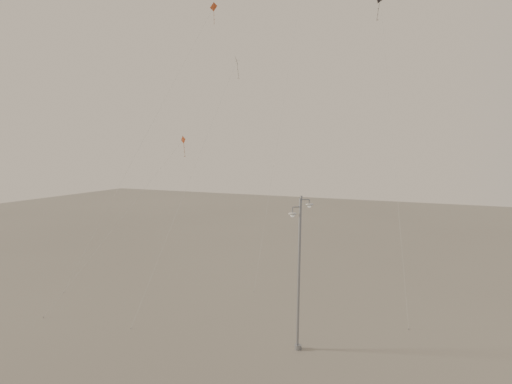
% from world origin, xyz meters
% --- Properties ---
extents(ground, '(160.00, 160.00, 0.00)m').
position_xyz_m(ground, '(0.00, 0.00, 0.00)').
color(ground, gray).
rests_on(ground, ground).
extents(street_lamp, '(1.39, 1.17, 9.97)m').
position_xyz_m(street_lamp, '(6.76, -0.56, 5.31)').
color(street_lamp, '#999CA1').
rests_on(street_lamp, ground).
extents(kite_0, '(6.97, 16.94, 29.47)m').
position_xyz_m(kite_0, '(-10.62, 13.95, 22.70)').
color(kite_0, maroon).
rests_on(kite_0, ground).
extents(kite_1, '(0.38, 17.85, 22.57)m').
position_xyz_m(kite_1, '(-5.09, 11.35, 17.51)').
color(kite_1, black).
rests_on(kite_1, ground).
extents(kite_3, '(4.19, 14.08, 14.19)m').
position_xyz_m(kite_3, '(-9.58, 7.32, 10.85)').
color(kite_3, maroon).
rests_on(kite_3, ground).
extents(kite_4, '(3.43, 4.42, 24.89)m').
position_xyz_m(kite_4, '(10.70, 8.46, 19.21)').
color(kite_4, black).
rests_on(kite_4, ground).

